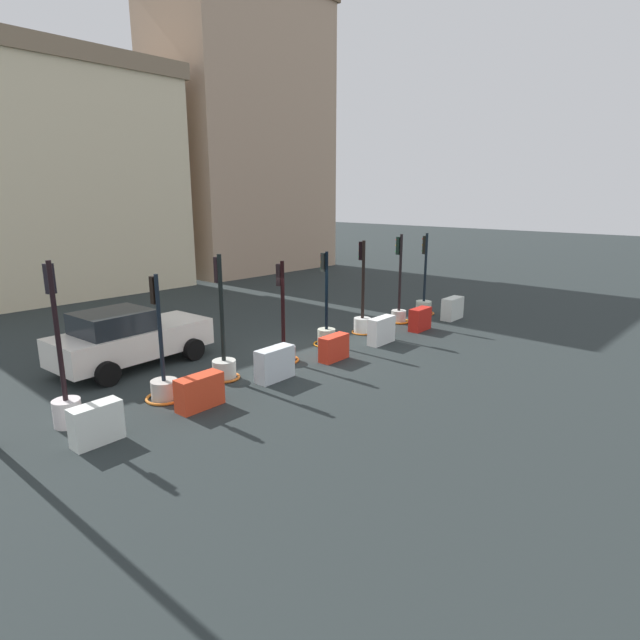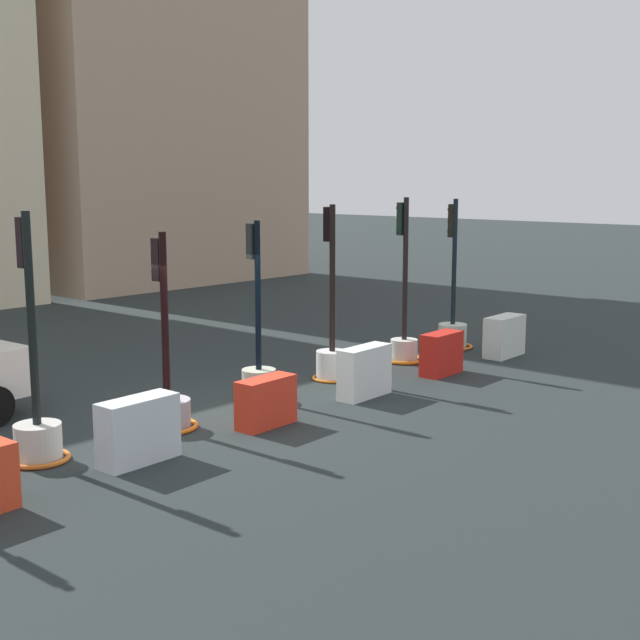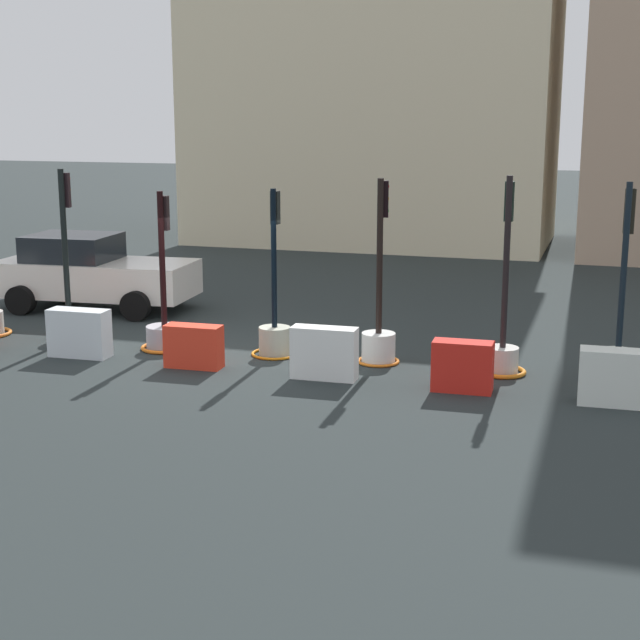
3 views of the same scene
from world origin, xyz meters
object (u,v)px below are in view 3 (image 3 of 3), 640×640
(traffic_light_5, at_px, (379,329))
(construction_barrier_3, at_px, (194,346))
(traffic_light_7, at_px, (618,352))
(construction_barrier_6, at_px, (615,378))
(car_white_van, at_px, (92,273))
(traffic_light_2, at_px, (69,313))
(construction_barrier_5, at_px, (463,366))
(traffic_light_6, at_px, (503,341))
(traffic_light_3, at_px, (165,325))
(traffic_light_4, at_px, (275,328))
(construction_barrier_4, at_px, (324,353))
(construction_barrier_2, at_px, (79,333))

(traffic_light_5, bearing_deg, construction_barrier_3, -156.84)
(traffic_light_7, xyz_separation_m, construction_barrier_6, (-0.03, -1.33, -0.08))
(car_white_van, bearing_deg, traffic_light_2, -67.65)
(construction_barrier_5, relative_size, construction_barrier_6, 0.89)
(traffic_light_2, xyz_separation_m, traffic_light_6, (8.44, 0.11, 0.02))
(traffic_light_6, relative_size, construction_barrier_3, 3.31)
(traffic_light_3, distance_m, construction_barrier_5, 5.93)
(traffic_light_6, height_order, traffic_light_7, traffic_light_6)
(traffic_light_4, height_order, car_white_van, traffic_light_4)
(traffic_light_2, relative_size, traffic_light_6, 0.99)
(traffic_light_7, bearing_deg, traffic_light_2, -179.17)
(traffic_light_5, relative_size, construction_barrier_4, 2.93)
(construction_barrier_4, bearing_deg, traffic_light_7, 15.13)
(traffic_light_2, distance_m, car_white_van, 3.10)
(traffic_light_5, xyz_separation_m, car_white_van, (-7.41, 2.69, 0.22))
(traffic_light_6, relative_size, construction_barrier_6, 3.08)
(traffic_light_2, relative_size, construction_barrier_2, 2.95)
(construction_barrier_2, distance_m, construction_barrier_6, 9.43)
(traffic_light_6, distance_m, construction_barrier_2, 7.65)
(traffic_light_6, distance_m, construction_barrier_4, 3.09)
(traffic_light_7, xyz_separation_m, construction_barrier_2, (-9.46, -1.21, -0.07))
(traffic_light_3, height_order, construction_barrier_2, traffic_light_3)
(traffic_light_3, height_order, traffic_light_7, traffic_light_7)
(traffic_light_3, distance_m, traffic_light_4, 2.15)
(construction_barrier_3, xyz_separation_m, construction_barrier_4, (2.41, -0.00, 0.06))
(traffic_light_7, distance_m, construction_barrier_2, 9.53)
(traffic_light_4, xyz_separation_m, traffic_light_7, (6.07, 0.02, -0.01))
(traffic_light_7, bearing_deg, construction_barrier_6, -91.23)
(traffic_light_6, relative_size, construction_barrier_5, 3.44)
(traffic_light_6, distance_m, car_white_van, 10.00)
(construction_barrier_2, bearing_deg, construction_barrier_4, -0.83)
(construction_barrier_2, bearing_deg, traffic_light_2, 129.54)
(traffic_light_7, bearing_deg, construction_barrier_5, -151.29)
(traffic_light_3, height_order, construction_barrier_3, traffic_light_3)
(construction_barrier_3, xyz_separation_m, construction_barrier_5, (4.75, -0.03, 0.03))
(car_white_van, bearing_deg, construction_barrier_6, -19.39)
(traffic_light_3, distance_m, traffic_light_5, 4.12)
(construction_barrier_5, bearing_deg, construction_barrier_6, -0.69)
(traffic_light_4, distance_m, car_white_van, 6.09)
(traffic_light_6, xyz_separation_m, construction_barrier_3, (-5.23, -1.23, -0.20))
(traffic_light_5, xyz_separation_m, construction_barrier_3, (-3.03, -1.30, -0.23))
(traffic_light_7, relative_size, car_white_van, 0.73)
(construction_barrier_3, xyz_separation_m, car_white_van, (-4.38, 3.98, 0.46))
(traffic_light_4, xyz_separation_m, construction_barrier_4, (1.35, -1.25, -0.08))
(traffic_light_3, bearing_deg, traffic_light_2, 177.79)
(construction_barrier_6, bearing_deg, traffic_light_2, 173.46)
(traffic_light_5, relative_size, construction_barrier_5, 3.34)
(traffic_light_4, bearing_deg, traffic_light_7, 0.20)
(traffic_light_6, bearing_deg, traffic_light_5, 178.36)
(traffic_light_3, relative_size, construction_barrier_2, 2.63)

